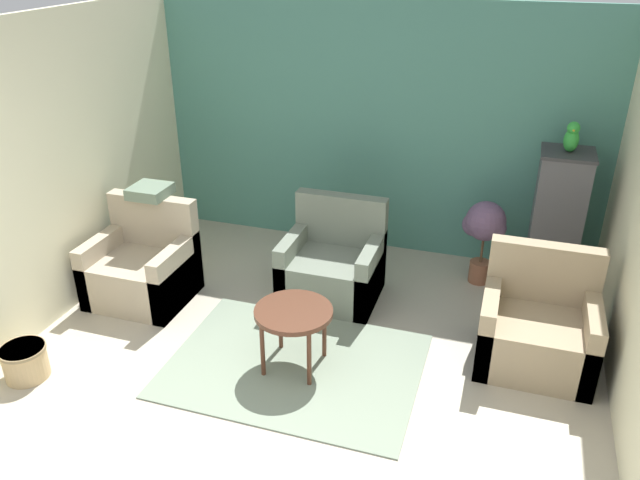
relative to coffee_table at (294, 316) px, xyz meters
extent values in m
cube|color=#4C897A|center=(0.05, 2.34, 0.82)|extent=(4.72, 0.06, 2.57)
cube|color=beige|center=(-2.27, 0.49, 0.82)|extent=(0.06, 3.64, 2.57)
cube|color=gray|center=(0.00, 0.00, -0.46)|extent=(1.97, 1.46, 0.01)
cylinder|color=#512D1E|center=(0.00, 0.00, 0.04)|extent=(0.61, 0.61, 0.04)
cylinder|color=#512D1E|center=(-0.19, -0.19, -0.23)|extent=(0.04, 0.04, 0.49)
cylinder|color=#512D1E|center=(0.19, -0.19, -0.23)|extent=(0.04, 0.04, 0.49)
cylinder|color=#512D1E|center=(-0.19, 0.19, -0.23)|extent=(0.04, 0.04, 0.49)
cylinder|color=#512D1E|center=(0.19, 0.19, -0.23)|extent=(0.04, 0.04, 0.49)
cube|color=tan|center=(-1.70, 0.52, -0.25)|extent=(0.87, 0.76, 0.43)
cube|color=tan|center=(-1.70, 0.83, 0.21)|extent=(0.87, 0.14, 0.49)
cube|color=tan|center=(-2.08, 0.52, -0.17)|extent=(0.12, 0.76, 0.60)
cube|color=tan|center=(-1.33, 0.52, -0.17)|extent=(0.12, 0.76, 0.60)
cube|color=#9E896B|center=(1.80, 0.61, -0.25)|extent=(0.87, 0.76, 0.43)
cube|color=#9E896B|center=(1.80, 0.92, 0.21)|extent=(0.87, 0.14, 0.49)
cube|color=#9E896B|center=(1.42, 0.61, -0.17)|extent=(0.12, 0.76, 0.60)
cube|color=#9E896B|center=(2.17, 0.61, -0.17)|extent=(0.12, 0.76, 0.60)
cube|color=slate|center=(-0.03, 1.10, -0.25)|extent=(0.87, 0.76, 0.43)
cube|color=slate|center=(-0.03, 1.40, 0.21)|extent=(0.87, 0.14, 0.49)
cube|color=slate|center=(-0.40, 1.10, -0.17)|extent=(0.12, 0.76, 0.60)
cube|color=slate|center=(0.35, 1.10, -0.17)|extent=(0.12, 0.76, 0.60)
cube|color=#353539|center=(1.89, 1.87, -0.44)|extent=(0.52, 0.52, 0.07)
cube|color=#4C4C51|center=(1.89, 1.87, 0.24)|extent=(0.44, 0.44, 1.29)
cube|color=#353539|center=(1.89, 1.87, 0.91)|extent=(0.46, 0.46, 0.03)
ellipsoid|color=green|center=(1.89, 1.87, 1.02)|extent=(0.13, 0.16, 0.20)
sphere|color=green|center=(1.89, 1.85, 1.14)|extent=(0.11, 0.11, 0.11)
cone|color=gold|center=(1.89, 1.80, 1.13)|extent=(0.05, 0.05, 0.05)
cone|color=green|center=(1.89, 1.95, 1.00)|extent=(0.06, 0.13, 0.17)
cylinder|color=brown|center=(1.27, 1.83, -0.36)|extent=(0.20, 0.20, 0.22)
cylinder|color=brown|center=(1.27, 1.83, -0.10)|extent=(0.02, 0.02, 0.30)
sphere|color=#664C6B|center=(1.27, 1.83, 0.19)|extent=(0.38, 0.38, 0.38)
sphere|color=#664C6B|center=(1.17, 1.86, 0.12)|extent=(0.23, 0.23, 0.23)
sphere|color=#664C6B|center=(1.37, 1.80, 0.14)|extent=(0.21, 0.21, 0.21)
cylinder|color=tan|center=(-1.93, -0.76, -0.34)|extent=(0.33, 0.33, 0.27)
cylinder|color=#957E57|center=(-1.93, -0.76, -0.21)|extent=(0.35, 0.35, 0.02)
cube|color=slate|center=(-1.70, 0.83, 0.50)|extent=(0.34, 0.34, 0.10)
camera|label=1|loc=(1.43, -3.76, 2.64)|focal=35.00mm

